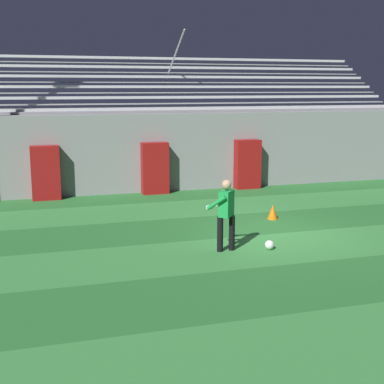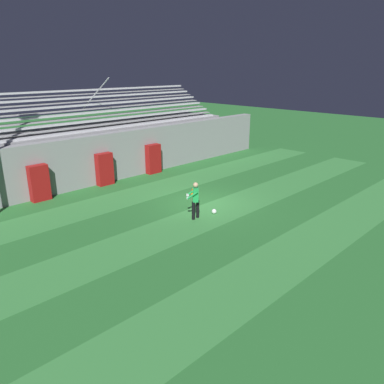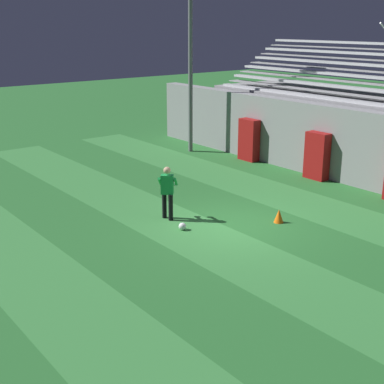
{
  "view_description": "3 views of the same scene",
  "coord_description": "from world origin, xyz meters",
  "px_view_note": "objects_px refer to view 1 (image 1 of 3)",
  "views": [
    {
      "loc": [
        -5.82,
        -12.39,
        3.72
      ],
      "look_at": [
        -2.24,
        -0.3,
        1.25
      ],
      "focal_mm": 50.0,
      "sensor_mm": 36.0,
      "label": 1
    },
    {
      "loc": [
        -12.61,
        -11.99,
        6.38
      ],
      "look_at": [
        -2.28,
        -1.58,
        1.47
      ],
      "focal_mm": 35.0,
      "sensor_mm": 36.0,
      "label": 2
    },
    {
      "loc": [
        10.97,
        -10.23,
        5.82
      ],
      "look_at": [
        -0.34,
        -1.31,
        1.24
      ],
      "focal_mm": 50.0,
      "sensor_mm": 36.0,
      "label": 3
    }
  ],
  "objects_px": {
    "padding_pillar_gate_right": "(247,164)",
    "traffic_cone": "(273,212)",
    "padding_pillar_gate_left": "(155,168)",
    "soccer_ball": "(269,245)",
    "goalkeeper": "(226,211)",
    "padding_pillar_far_left": "(46,173)"
  },
  "relations": [
    {
      "from": "padding_pillar_gate_right",
      "to": "goalkeeper",
      "type": "distance_m",
      "value": 7.94
    },
    {
      "from": "padding_pillar_gate_left",
      "to": "traffic_cone",
      "type": "height_order",
      "value": "padding_pillar_gate_left"
    },
    {
      "from": "soccer_ball",
      "to": "padding_pillar_gate_left",
      "type": "bearing_deg",
      "value": 98.37
    },
    {
      "from": "soccer_ball",
      "to": "traffic_cone",
      "type": "height_order",
      "value": "traffic_cone"
    },
    {
      "from": "padding_pillar_gate_right",
      "to": "padding_pillar_far_left",
      "type": "xyz_separation_m",
      "value": [
        -7.28,
        0.0,
        0.0
      ]
    },
    {
      "from": "padding_pillar_gate_left",
      "to": "soccer_ball",
      "type": "xyz_separation_m",
      "value": [
        1.08,
        -7.35,
        -0.8
      ]
    },
    {
      "from": "traffic_cone",
      "to": "padding_pillar_far_left",
      "type": "bearing_deg",
      "value": 142.8
    },
    {
      "from": "padding_pillar_far_left",
      "to": "goalkeeper",
      "type": "height_order",
      "value": "padding_pillar_far_left"
    },
    {
      "from": "padding_pillar_gate_left",
      "to": "traffic_cone",
      "type": "bearing_deg",
      "value": -62.76
    },
    {
      "from": "padding_pillar_gate_left",
      "to": "padding_pillar_gate_right",
      "type": "bearing_deg",
      "value": 0.0
    },
    {
      "from": "padding_pillar_gate_right",
      "to": "soccer_ball",
      "type": "xyz_separation_m",
      "value": [
        -2.45,
        -7.35,
        -0.8
      ]
    },
    {
      "from": "soccer_ball",
      "to": "traffic_cone",
      "type": "xyz_separation_m",
      "value": [
        1.32,
        2.68,
        0.1
      ]
    },
    {
      "from": "padding_pillar_gate_right",
      "to": "traffic_cone",
      "type": "xyz_separation_m",
      "value": [
        -1.12,
        -4.67,
        -0.7
      ]
    },
    {
      "from": "goalkeeper",
      "to": "padding_pillar_far_left",
      "type": "bearing_deg",
      "value": 118.08
    },
    {
      "from": "traffic_cone",
      "to": "padding_pillar_gate_left",
      "type": "bearing_deg",
      "value": 117.24
    },
    {
      "from": "padding_pillar_far_left",
      "to": "traffic_cone",
      "type": "xyz_separation_m",
      "value": [
        6.16,
        -4.67,
        -0.7
      ]
    },
    {
      "from": "padding_pillar_gate_right",
      "to": "traffic_cone",
      "type": "distance_m",
      "value": 4.86
    },
    {
      "from": "traffic_cone",
      "to": "padding_pillar_gate_right",
      "type": "bearing_deg",
      "value": 76.49
    },
    {
      "from": "padding_pillar_gate_right",
      "to": "traffic_cone",
      "type": "bearing_deg",
      "value": -103.51
    },
    {
      "from": "goalkeeper",
      "to": "traffic_cone",
      "type": "height_order",
      "value": "goalkeeper"
    },
    {
      "from": "padding_pillar_far_left",
      "to": "padding_pillar_gate_right",
      "type": "bearing_deg",
      "value": 0.0
    },
    {
      "from": "padding_pillar_far_left",
      "to": "soccer_ball",
      "type": "height_order",
      "value": "padding_pillar_far_left"
    }
  ]
}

